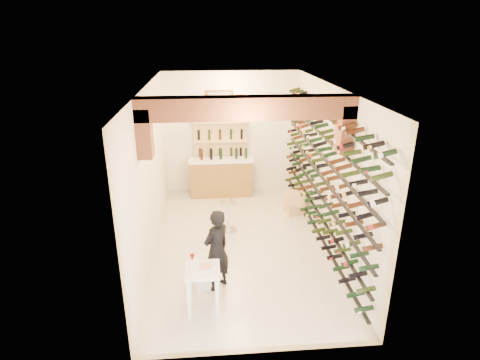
% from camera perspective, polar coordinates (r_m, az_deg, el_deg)
% --- Properties ---
extents(ground, '(6.00, 6.00, 0.00)m').
position_cam_1_polar(ground, '(8.40, 0.17, -9.04)').
color(ground, beige).
rests_on(ground, ground).
extents(room_shell, '(3.52, 6.02, 3.21)m').
position_cam_1_polar(room_shell, '(7.28, 0.37, 5.42)').
color(room_shell, white).
rests_on(room_shell, ground).
extents(wine_rack, '(0.32, 5.70, 2.56)m').
position_cam_1_polar(wine_rack, '(8.02, 11.15, 1.22)').
color(wine_rack, black).
rests_on(wine_rack, ground).
extents(back_counter, '(1.70, 0.62, 1.29)m').
position_cam_1_polar(back_counter, '(10.56, -2.69, 0.61)').
color(back_counter, olive).
rests_on(back_counter, ground).
extents(back_shelving, '(1.40, 0.31, 2.73)m').
position_cam_1_polar(back_shelving, '(10.59, -2.81, 4.29)').
color(back_shelving, '#D7B979').
rests_on(back_shelving, ground).
extents(tasting_table, '(0.53, 0.53, 0.93)m').
position_cam_1_polar(tasting_table, '(6.32, -5.37, -13.55)').
color(tasting_table, white).
rests_on(tasting_table, ground).
extents(white_stool, '(0.48, 0.48, 0.49)m').
position_cam_1_polar(white_stool, '(7.09, -5.04, -13.06)').
color(white_stool, white).
rests_on(white_stool, ground).
extents(person, '(0.63, 0.61, 1.45)m').
position_cam_1_polar(person, '(6.77, -3.39, -9.98)').
color(person, black).
rests_on(person, ground).
extents(chrome_barstool, '(0.37, 0.37, 0.71)m').
position_cam_1_polar(chrome_barstool, '(8.69, -1.67, -4.90)').
color(chrome_barstool, silver).
rests_on(chrome_barstool, ground).
extents(crate_lower, '(0.49, 0.40, 0.26)m').
position_cam_1_polar(crate_lower, '(9.69, 7.79, -4.10)').
color(crate_lower, tan).
rests_on(crate_lower, ground).
extents(crate_upper, '(0.59, 0.49, 0.30)m').
position_cam_1_polar(crate_upper, '(9.58, 7.87, -2.60)').
color(crate_upper, tan).
rests_on(crate_upper, crate_lower).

